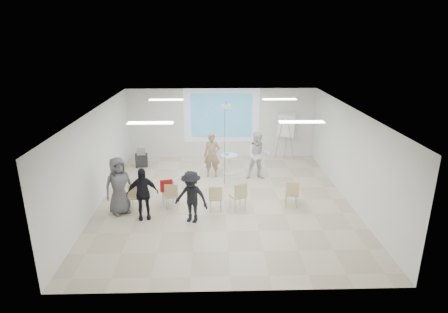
{
  "coord_description": "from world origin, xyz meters",
  "views": [
    {
      "loc": [
        -0.33,
        -11.13,
        5.25
      ],
      "look_at": [
        0.0,
        0.8,
        1.25
      ],
      "focal_mm": 30.0,
      "sensor_mm": 36.0,
      "label": 1
    }
  ],
  "objects_px": {
    "flipchart_easel": "(286,126)",
    "audience_left": "(142,190)",
    "chair_far_left": "(136,195)",
    "audience_outer": "(118,182)",
    "chair_left_mid": "(168,190)",
    "chair_center": "(215,197)",
    "audience_mid": "(191,194)",
    "laptop": "(172,194)",
    "chair_right_inner": "(239,194)",
    "player_left": "(212,152)",
    "chair_right_far": "(292,192)",
    "chair_left_inner": "(172,194)",
    "player_right": "(258,153)",
    "pedestal_table": "(229,163)",
    "av_cart": "(141,159)"
  },
  "relations": [
    {
      "from": "chair_left_mid",
      "to": "audience_left",
      "type": "bearing_deg",
      "value": -137.97
    },
    {
      "from": "player_right",
      "to": "laptop",
      "type": "distance_m",
      "value": 3.82
    },
    {
      "from": "chair_center",
      "to": "chair_right_inner",
      "type": "distance_m",
      "value": 0.72
    },
    {
      "from": "pedestal_table",
      "to": "audience_left",
      "type": "bearing_deg",
      "value": -127.05
    },
    {
      "from": "player_left",
      "to": "chair_right_far",
      "type": "height_order",
      "value": "player_left"
    },
    {
      "from": "chair_left_mid",
      "to": "audience_outer",
      "type": "bearing_deg",
      "value": -172.55
    },
    {
      "from": "chair_right_inner",
      "to": "flipchart_easel",
      "type": "height_order",
      "value": "flipchart_easel"
    },
    {
      "from": "audience_left",
      "to": "pedestal_table",
      "type": "bearing_deg",
      "value": 41.09
    },
    {
      "from": "chair_right_far",
      "to": "flipchart_easel",
      "type": "height_order",
      "value": "flipchart_easel"
    },
    {
      "from": "audience_left",
      "to": "audience_outer",
      "type": "distance_m",
      "value": 0.85
    },
    {
      "from": "chair_right_far",
      "to": "audience_outer",
      "type": "relative_size",
      "value": 0.44
    },
    {
      "from": "audience_mid",
      "to": "chair_center",
      "type": "bearing_deg",
      "value": 62.41
    },
    {
      "from": "chair_right_inner",
      "to": "laptop",
      "type": "height_order",
      "value": "chair_right_inner"
    },
    {
      "from": "chair_left_inner",
      "to": "audience_left",
      "type": "bearing_deg",
      "value": -142.39
    },
    {
      "from": "chair_far_left",
      "to": "flipchart_easel",
      "type": "distance_m",
      "value": 7.37
    },
    {
      "from": "chair_left_inner",
      "to": "chair_right_inner",
      "type": "bearing_deg",
      "value": -1.66
    },
    {
      "from": "chair_right_inner",
      "to": "audience_mid",
      "type": "height_order",
      "value": "audience_mid"
    },
    {
      "from": "chair_right_inner",
      "to": "audience_left",
      "type": "height_order",
      "value": "audience_left"
    },
    {
      "from": "pedestal_table",
      "to": "chair_right_far",
      "type": "height_order",
      "value": "chair_right_far"
    },
    {
      "from": "chair_left_inner",
      "to": "audience_left",
      "type": "distance_m",
      "value": 1.03
    },
    {
      "from": "audience_mid",
      "to": "audience_outer",
      "type": "xyz_separation_m",
      "value": [
        -2.19,
        0.62,
        0.11
      ]
    },
    {
      "from": "player_left",
      "to": "player_right",
      "type": "relative_size",
      "value": 0.95
    },
    {
      "from": "laptop",
      "to": "audience_outer",
      "type": "xyz_separation_m",
      "value": [
        -1.55,
        -0.28,
        0.53
      ]
    },
    {
      "from": "player_left",
      "to": "player_right",
      "type": "xyz_separation_m",
      "value": [
        1.7,
        -0.28,
        0.05
      ]
    },
    {
      "from": "chair_right_inner",
      "to": "audience_mid",
      "type": "xyz_separation_m",
      "value": [
        -1.4,
        -0.65,
        0.34
      ]
    },
    {
      "from": "chair_far_left",
      "to": "chair_left_mid",
      "type": "relative_size",
      "value": 1.1
    },
    {
      "from": "chair_center",
      "to": "chair_right_far",
      "type": "height_order",
      "value": "chair_right_far"
    },
    {
      "from": "flipchart_easel",
      "to": "audience_left",
      "type": "bearing_deg",
      "value": -111.1
    },
    {
      "from": "av_cart",
      "to": "laptop",
      "type": "bearing_deg",
      "value": -75.14
    },
    {
      "from": "laptop",
      "to": "audience_mid",
      "type": "xyz_separation_m",
      "value": [
        0.64,
        -0.9,
        0.41
      ]
    },
    {
      "from": "chair_right_far",
      "to": "audience_left",
      "type": "xyz_separation_m",
      "value": [
        -4.5,
        -0.6,
        0.38
      ]
    },
    {
      "from": "chair_far_left",
      "to": "audience_outer",
      "type": "bearing_deg",
      "value": -171.15
    },
    {
      "from": "player_left",
      "to": "chair_center",
      "type": "height_order",
      "value": "player_left"
    },
    {
      "from": "player_left",
      "to": "chair_right_far",
      "type": "distance_m",
      "value": 3.72
    },
    {
      "from": "audience_mid",
      "to": "chair_right_inner",
      "type": "bearing_deg",
      "value": 46.6
    },
    {
      "from": "audience_left",
      "to": "player_right",
      "type": "bearing_deg",
      "value": 27.47
    },
    {
      "from": "chair_left_mid",
      "to": "chair_right_inner",
      "type": "height_order",
      "value": "chair_right_inner"
    },
    {
      "from": "player_left",
      "to": "av_cart",
      "type": "xyz_separation_m",
      "value": [
        -2.88,
        1.17,
        -0.62
      ]
    },
    {
      "from": "chair_center",
      "to": "audience_mid",
      "type": "distance_m",
      "value": 0.98
    },
    {
      "from": "laptop",
      "to": "audience_outer",
      "type": "bearing_deg",
      "value": 12.61
    },
    {
      "from": "chair_center",
      "to": "av_cart",
      "type": "bearing_deg",
      "value": 124.78
    },
    {
      "from": "audience_left",
      "to": "laptop",
      "type": "bearing_deg",
      "value": 27.6
    },
    {
      "from": "chair_right_inner",
      "to": "player_left",
      "type": "bearing_deg",
      "value": 81.82
    },
    {
      "from": "chair_left_mid",
      "to": "chair_right_far",
      "type": "height_order",
      "value": "chair_right_far"
    },
    {
      "from": "pedestal_table",
      "to": "chair_left_inner",
      "type": "distance_m",
      "value": 3.51
    },
    {
      "from": "chair_center",
      "to": "flipchart_easel",
      "type": "relative_size",
      "value": 0.43
    },
    {
      "from": "chair_far_left",
      "to": "audience_outer",
      "type": "height_order",
      "value": "audience_outer"
    },
    {
      "from": "chair_right_far",
      "to": "av_cart",
      "type": "bearing_deg",
      "value": 150.77
    },
    {
      "from": "player_right",
      "to": "audience_left",
      "type": "distance_m",
      "value": 4.8
    },
    {
      "from": "laptop",
      "to": "audience_outer",
      "type": "height_order",
      "value": "audience_outer"
    }
  ]
}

